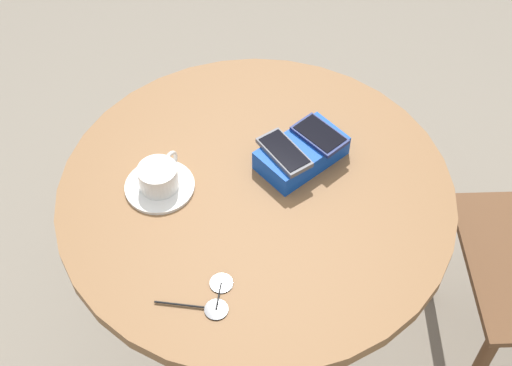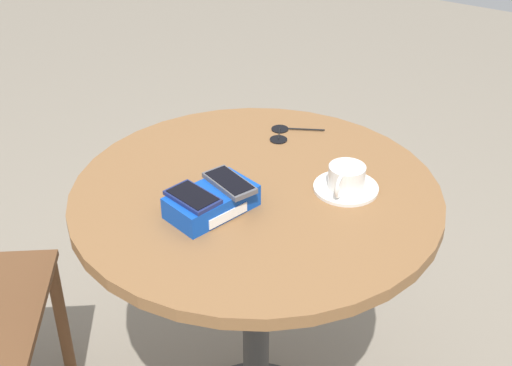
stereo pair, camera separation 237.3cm
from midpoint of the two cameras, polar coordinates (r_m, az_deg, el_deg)
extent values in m
cylinder|color=#2D2D2D|center=(1.45, 1.13, -49.70)|extent=(0.07, 0.07, 0.74)
cylinder|color=brown|center=(1.07, 1.45, -46.83)|extent=(0.86, 0.86, 0.03)
cube|color=#0F42AD|center=(1.02, -6.99, -50.90)|extent=(0.22, 0.16, 0.05)
cube|color=white|center=(1.03, -3.83, -53.37)|extent=(0.10, 0.03, 0.02)
cube|color=navy|center=(0.99, -11.00, -51.99)|extent=(0.10, 0.13, 0.01)
cube|color=black|center=(0.99, -11.05, -51.96)|extent=(0.09, 0.12, 0.00)
cube|color=#515156|center=(0.99, -3.52, -49.24)|extent=(0.10, 0.14, 0.01)
cube|color=black|center=(0.99, -3.54, -49.19)|extent=(0.09, 0.13, 0.00)
cylinder|color=silver|center=(1.08, 17.28, -45.10)|extent=(0.15, 0.15, 0.01)
cylinder|color=silver|center=(1.05, 17.65, -44.70)|extent=(0.09, 0.09, 0.05)
cylinder|color=tan|center=(1.03, 17.91, -44.42)|extent=(0.08, 0.08, 0.00)
torus|color=silver|center=(1.04, 17.00, -47.10)|extent=(0.06, 0.01, 0.06)
cylinder|color=black|center=(1.13, 4.73, -34.49)|extent=(0.05, 0.05, 0.00)
cylinder|color=black|center=(1.16, 4.81, -31.82)|extent=(0.05, 0.05, 0.00)
cylinder|color=black|center=(1.14, 4.78, -33.08)|extent=(0.05, 0.03, 0.00)
cylinder|color=black|center=(1.16, 8.95, -31.83)|extent=(0.05, 0.09, 0.00)
cylinder|color=brown|center=(1.73, -25.30, -41.99)|extent=(0.04, 0.04, 0.45)
camera|label=1|loc=(1.19, -1.16, 39.37)|focal=50.00mm
camera|label=2|loc=(1.19, 178.84, -39.37)|focal=50.00mm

